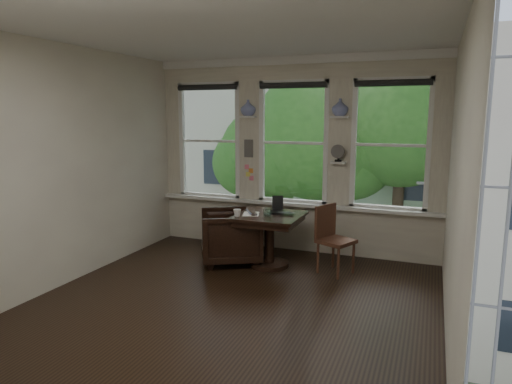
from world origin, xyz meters
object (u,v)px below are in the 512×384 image
at_px(mug, 237,213).
at_px(table, 269,240).
at_px(armchair_left, 230,236).
at_px(side_chair_right, 336,240).
at_px(laptop, 280,214).

bearing_deg(mug, table, 37.19).
distance_m(armchair_left, side_chair_right, 1.53).
xyz_separation_m(laptop, mug, (-0.52, -0.31, 0.04)).
height_order(table, laptop, laptop).
bearing_deg(table, laptop, 11.77).
bearing_deg(side_chair_right, table, 117.78).
relative_size(armchair_left, side_chair_right, 0.93).
distance_m(laptop, mug, 0.60).
height_order(laptop, mug, mug).
xyz_separation_m(table, mug, (-0.37, -0.28, 0.43)).
relative_size(armchair_left, mug, 7.80).
xyz_separation_m(armchair_left, side_chair_right, (1.53, 0.09, 0.07)).
bearing_deg(armchair_left, mug, 13.80).
height_order(side_chair_right, mug, side_chair_right).
bearing_deg(side_chair_right, laptop, 116.02).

